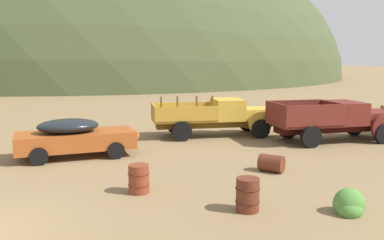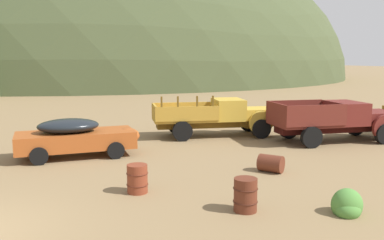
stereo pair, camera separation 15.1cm
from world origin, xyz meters
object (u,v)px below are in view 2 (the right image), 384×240
Objects in this scene: truck_faded_yellow at (226,116)px; car_oxide_orange at (79,137)px; oil_drum_by_truck at (245,195)px; oil_drum_tipped at (271,163)px; truck_oxblood at (343,120)px; oil_drum_spare at (137,179)px.

car_oxide_orange is at bearing -154.39° from truck_faded_yellow.
oil_drum_tipped is at bearing 45.83° from oil_drum_by_truck.
truck_faded_yellow reaches higher than truck_oxblood.
car_oxide_orange is at bearing 137.88° from oil_drum_tipped.
car_oxide_orange is at bearing 97.99° from oil_drum_spare.
oil_drum_spare is 4.96m from oil_drum_tipped.
oil_drum_spare is (0.76, -5.44, -0.39)m from car_oxide_orange.
car_oxide_orange is 0.79× the size of truck_oxblood.
car_oxide_orange is 12.20m from truck_oxblood.
truck_faded_yellow is 9.77m from oil_drum_spare.
truck_faded_yellow is 7.57× the size of oil_drum_by_truck.
oil_drum_spare is at bearing -176.85° from oil_drum_tipped.
truck_faded_yellow reaches higher than oil_drum_spare.
truck_oxblood is 11.02m from oil_drum_by_truck.
oil_drum_tipped is (-1.88, -6.70, -0.70)m from truck_faded_yellow.
oil_drum_tipped is at bearing -141.90° from truck_oxblood.
oil_drum_spare is 3.38m from oil_drum_by_truck.
oil_drum_by_truck is at bearing -101.88° from truck_faded_yellow.
oil_drum_spare is (-11.28, -3.49, -0.59)m from truck_oxblood.
oil_drum_by_truck is at bearing -135.05° from truck_oxblood.
truck_faded_yellow is at bearing 45.57° from oil_drum_spare.
oil_drum_tipped is (4.95, 0.27, -0.12)m from oil_drum_spare.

